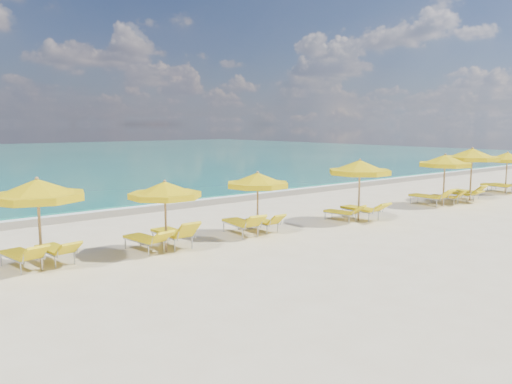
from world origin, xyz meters
TOP-DOWN VIEW (x-y plane):
  - ground_plane at (0.00, 0.00)m, footprint 120.00×120.00m
  - wet_sand_band at (0.00, 7.40)m, footprint 120.00×2.60m
  - foam_line at (0.00, 8.20)m, footprint 120.00×1.20m
  - whitecap_far at (8.00, 24.00)m, footprint 18.00×0.30m
  - umbrella_2 at (-7.96, 0.34)m, footprint 2.52×2.52m
  - umbrella_3 at (-4.62, -0.08)m, footprint 2.75×2.75m
  - umbrella_4 at (-1.08, 0.08)m, footprint 2.58×2.58m
  - umbrella_5 at (3.39, -0.55)m, footprint 3.05×3.05m
  - umbrella_6 at (9.33, -0.56)m, footprint 2.64×2.64m
  - umbrella_7 at (11.77, -0.53)m, footprint 3.06×3.06m
  - umbrella_8 at (15.86, -0.36)m, footprint 2.52×2.52m
  - lounger_2_left at (-8.32, 0.75)m, footprint 0.87×1.84m
  - lounger_2_right at (-7.45, 0.82)m, footprint 0.78×1.80m
  - lounger_3_left at (-5.05, 0.40)m, footprint 0.83×1.86m
  - lounger_3_right at (-4.12, 0.41)m, footprint 0.70×1.95m
  - lounger_4_left at (-1.54, 0.39)m, footprint 0.88×2.01m
  - lounger_4_right at (-0.57, 0.40)m, footprint 0.56×1.61m
  - lounger_5_left at (2.93, -0.09)m, footprint 0.79×1.68m
  - lounger_5_right at (3.79, -0.36)m, footprint 0.68×2.02m
  - lounger_6_left at (8.81, -0.11)m, footprint 0.71×2.02m
  - lounger_6_right at (9.87, -0.35)m, footprint 0.77×1.66m
  - lounger_7_left at (11.27, -0.36)m, footprint 0.78×1.83m
  - lounger_7_right at (12.28, -0.06)m, footprint 0.75×1.78m
  - lounger_8_left at (15.51, -0.11)m, footprint 0.69×2.05m
  - lounger_8_right at (16.39, -0.13)m, footprint 0.64×1.81m

SIDE VIEW (x-z plane):
  - ground_plane at x=0.00m, z-range 0.00..0.00m
  - wet_sand_band at x=0.00m, z-range -0.01..0.01m
  - foam_line at x=0.00m, z-range -0.01..0.01m
  - whitecap_far at x=8.00m, z-range -0.03..0.03m
  - lounger_5_left at x=2.93m, z-range -0.16..0.56m
  - lounger_4_right at x=-0.57m, z-range -0.16..0.56m
  - lounger_6_right at x=9.87m, z-range -0.17..0.58m
  - lounger_7_left at x=11.27m, z-range -0.11..0.52m
  - lounger_2_right at x=-7.45m, z-range -0.16..0.58m
  - lounger_7_right at x=12.28m, z-range -0.18..0.61m
  - lounger_2_left at x=-8.32m, z-range -0.18..0.61m
  - lounger_3_left at x=-5.05m, z-range -0.17..0.60m
  - lounger_8_right at x=16.39m, z-range -0.18..0.63m
  - lounger_4_left at x=-1.54m, z-range -0.19..0.67m
  - lounger_5_right at x=3.79m, z-range -0.16..0.64m
  - lounger_8_left at x=15.51m, z-range -0.16..0.65m
  - lounger_3_right at x=-4.12m, z-range -0.22..0.71m
  - lounger_6_left at x=8.81m, z-range -0.19..0.69m
  - umbrella_3 at x=-4.62m, z-range 0.75..2.86m
  - umbrella_4 at x=-1.08m, z-range 0.76..2.90m
  - umbrella_8 at x=15.86m, z-range 0.79..3.04m
  - umbrella_6 at x=9.33m, z-range 0.84..3.22m
  - umbrella_2 at x=-7.96m, z-range 0.84..3.23m
  - umbrella_5 at x=3.39m, z-range 0.85..3.25m
  - umbrella_7 at x=11.77m, z-range 0.92..3.51m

